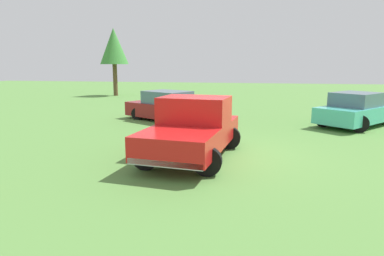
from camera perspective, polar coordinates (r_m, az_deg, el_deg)
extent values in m
plane|color=#54843D|center=(10.43, 5.59, -4.36)|extent=(80.00, 80.00, 0.00)
cylinder|color=black|center=(8.29, 2.61, -5.70)|extent=(0.73, 0.22, 0.73)
cylinder|color=black|center=(8.84, -7.90, -4.74)|extent=(0.73, 0.22, 0.73)
cylinder|color=black|center=(10.95, 6.35, -1.66)|extent=(0.73, 0.22, 0.73)
cylinder|color=black|center=(11.37, -1.89, -1.13)|extent=(0.73, 0.22, 0.73)
cube|color=red|center=(8.52, -2.64, -2.88)|extent=(2.15, 1.98, 0.64)
cube|color=red|center=(9.92, 0.45, 1.32)|extent=(2.11, 1.63, 1.40)
cube|color=slate|center=(9.86, 0.46, 3.85)|extent=(1.93, 1.40, 0.48)
cube|color=red|center=(10.82, 1.80, -0.03)|extent=(2.19, 2.33, 0.60)
cube|color=silver|center=(7.85, -4.67, -6.08)|extent=(1.88, 0.34, 0.16)
cylinder|color=black|center=(18.29, 25.93, 2.31)|extent=(0.72, 0.20, 0.72)
cylinder|color=black|center=(15.81, 21.43, 1.48)|extent=(0.72, 0.20, 0.72)
cylinder|color=black|center=(15.09, 26.62, 0.66)|extent=(0.72, 0.20, 0.72)
cube|color=#4CC6B2|center=(16.66, 26.30, 2.25)|extent=(4.21, 4.44, 0.68)
cube|color=slate|center=(16.40, 26.16, 4.40)|extent=(2.46, 2.49, 0.60)
cylinder|color=black|center=(15.83, 2.48, 2.01)|extent=(0.60, 0.20, 0.60)
cylinder|color=black|center=(14.67, -1.14, 1.32)|extent=(0.60, 0.20, 0.60)
cylinder|color=black|center=(17.91, -5.58, 3.00)|extent=(0.60, 0.20, 0.60)
cylinder|color=black|center=(16.89, -9.26, 2.44)|extent=(0.60, 0.20, 0.60)
cube|color=maroon|center=(16.25, -3.59, 2.96)|extent=(5.05, 3.90, 0.68)
cube|color=slate|center=(16.34, -4.23, 5.25)|extent=(2.61, 2.40, 0.60)
cylinder|color=brown|center=(30.27, -12.94, 7.97)|extent=(0.37, 0.37, 2.72)
cone|color=#3D8438|center=(30.28, -13.18, 13.42)|extent=(2.42, 2.42, 3.04)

